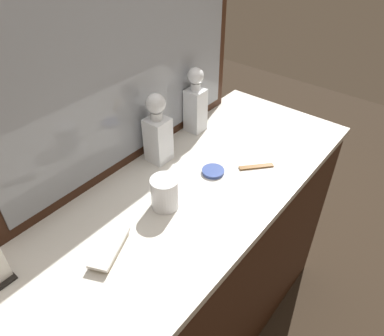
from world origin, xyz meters
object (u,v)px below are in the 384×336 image
Objects in this scene: crystal_decanter_right at (195,106)px; crystal_tumbler_front at (165,194)px; porcelain_dish at (213,171)px; crystal_decanter_center at (158,135)px; tortoiseshell_comb at (256,167)px; silver_brush_far_right at (110,248)px.

crystal_decanter_right is 0.48m from crystal_tumbler_front.
porcelain_dish is at bearing -4.95° from crystal_tumbler_front.
crystal_decanter_center reaches higher than tortoiseshell_comb.
crystal_decanter_right is at bearing 17.80° from silver_brush_far_right.
crystal_tumbler_front is 1.34× the size of porcelain_dish.
tortoiseshell_comb is at bearing -11.84° from silver_brush_far_right.
crystal_tumbler_front is 0.24m from silver_brush_far_right.
tortoiseshell_comb is at bearing -59.75° from crystal_decanter_center.
tortoiseshell_comb is (0.12, -0.11, -0.00)m from porcelain_dish.
crystal_decanter_right reaches higher than tortoiseshell_comb.
crystal_decanter_center is at bearing 24.67° from silver_brush_far_right.
crystal_decanter_right is 0.36m from tortoiseshell_comb.
porcelain_dish is (0.06, -0.21, -0.10)m from crystal_decanter_center.
crystal_decanter_center is 0.24m from porcelain_dish.
crystal_decanter_right reaches higher than porcelain_dish.
silver_brush_far_right is (-0.41, -0.19, -0.10)m from crystal_decanter_center.
crystal_tumbler_front is at bearing 0.32° from silver_brush_far_right.
crystal_decanter_right reaches higher than crystal_tumbler_front.
silver_brush_far_right is 0.47m from porcelain_dish.
crystal_decanter_center is 2.47× the size of tortoiseshell_comb.
crystal_decanter_center is 0.26m from crystal_tumbler_front.
crystal_decanter_right reaches higher than crystal_decanter_center.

